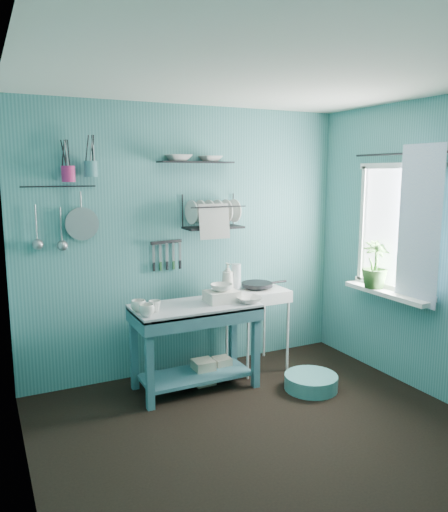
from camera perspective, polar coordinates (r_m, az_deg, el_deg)
name	(u,v)px	position (r m, az deg, el deg)	size (l,w,h in m)	color
floor	(270,438)	(3.85, 5.27, -19.96)	(3.20, 3.20, 0.00)	black
ceiling	(276,76)	(3.40, 5.95, 19.78)	(3.20, 3.20, 0.00)	silver
wall_back	(189,241)	(4.73, -4.04, 1.72)	(3.20, 3.20, 0.00)	teal
wall_left	(20,293)	(2.92, -22.25, -3.90)	(3.00, 3.00, 0.00)	teal
wall_right	(439,252)	(4.46, 23.34, 0.47)	(3.00, 3.00, 0.00)	teal
work_counter	(195,347)	(4.46, -3.32, -10.30)	(1.08, 0.54, 0.76)	#356671
mug_left	(147,310)	(4.02, -8.81, -6.17)	(0.12, 0.12, 0.10)	silver
mug_mid	(155,306)	(4.15, -7.91, -5.70)	(0.10, 0.10, 0.09)	silver
mug_right	(138,306)	(4.17, -9.75, -5.65)	(0.12, 0.12, 0.10)	silver
wash_tub	(222,296)	(4.41, -0.27, -4.63)	(0.28, 0.22, 0.10)	silver
tub_bowl	(222,287)	(4.39, -0.27, -3.61)	(0.20, 0.20, 0.06)	silver
soap_bottle	(228,279)	(4.65, 0.42, -2.62)	(0.12, 0.12, 0.30)	silver
water_bottle	(236,278)	(4.72, 1.39, -2.57)	(0.09, 0.09, 0.28)	silver
counter_bowl	(249,300)	(4.40, 2.83, -5.01)	(0.22, 0.22, 0.05)	silver
hotplate_stand	(257,328)	(4.92, 3.74, -8.19)	(0.50, 0.50, 0.79)	white
frying_pan	(257,284)	(4.80, 3.80, -3.26)	(0.30, 0.30, 0.04)	black
knife_strip	(166,242)	(4.62, -6.61, 1.60)	(0.32, 0.02, 0.03)	black
dish_rack	(213,211)	(4.66, -1.23, 5.11)	(0.55, 0.24, 0.32)	black
upper_shelf	(196,162)	(4.61, -3.22, 10.66)	(0.70, 0.18, 0.01)	black
shelf_bowl_left	(178,154)	(4.55, -5.24, 11.48)	(0.23, 0.23, 0.06)	silver
shelf_bowl_right	(210,154)	(4.67, -1.58, 11.59)	(0.21, 0.21, 0.05)	silver
utensil_cup_magenta	(68,174)	(4.32, -17.37, 8.95)	(0.11, 0.11, 0.13)	#B82261
utensil_cup_teal	(91,169)	(4.35, -14.99, 9.59)	(0.11, 0.11, 0.13)	teal
colander	(82,224)	(4.38, -15.92, 3.56)	(0.28, 0.28, 0.03)	gray
ladle_outer	(36,223)	(4.34, -20.69, 3.50)	(0.01, 0.01, 0.30)	gray
ladle_inner	(61,225)	(4.37, -18.14, 3.37)	(0.01, 0.01, 0.30)	gray
hook_rail	(59,186)	(4.36, -18.38, 7.56)	(0.01, 0.01, 0.60)	black
window_glass	(397,228)	(4.73, 19.20, 3.04)	(1.10, 1.10, 0.00)	white
windowsill	(387,293)	(4.77, 18.09, -4.06)	(0.16, 0.95, 0.04)	white
curtain	(419,226)	(4.47, 21.38, 3.21)	(1.35, 1.35, 0.00)	white
curtain_rod	(398,154)	(4.67, 19.25, 10.96)	(0.02, 0.02, 1.05)	black
potted_plant	(375,265)	(4.82, 16.88, -0.95)	(0.25, 0.25, 0.44)	#336227
storage_tin_large	(203,372)	(4.63, -2.37, -13.08)	(0.18, 0.18, 0.22)	tan
storage_tin_small	(222,368)	(4.74, -0.25, -12.67)	(0.15, 0.15, 0.20)	tan
floor_basin	(311,382)	(4.60, 9.91, -14.00)	(0.47, 0.47, 0.13)	teal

